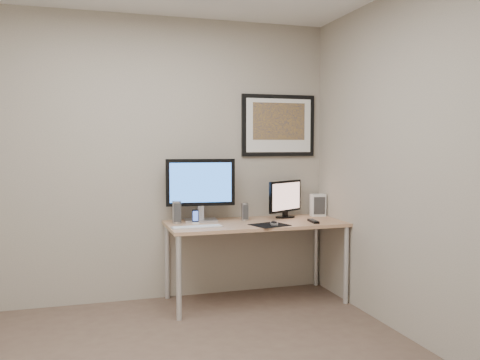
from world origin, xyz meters
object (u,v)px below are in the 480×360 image
at_px(speaker_right, 245,212).
at_px(keyboard, 197,227).
at_px(desk, 255,229).
at_px(monitor_large, 201,187).
at_px(monitor_tv, 285,198).
at_px(fan_unit, 318,205).
at_px(framed_art, 278,125).
at_px(phone_dock, 195,217).
at_px(speaker_left, 177,212).

height_order(speaker_right, keyboard, speaker_right).
bearing_deg(keyboard, speaker_right, 26.05).
relative_size(desk, monitor_large, 2.54).
bearing_deg(monitor_tv, fan_unit, -24.22).
xyz_separation_m(framed_art, phone_dock, (-0.89, -0.27, -0.83)).
bearing_deg(phone_dock, monitor_large, 63.67).
xyz_separation_m(speaker_right, fan_unit, (0.78, 0.08, 0.03)).
bearing_deg(phone_dock, speaker_right, 14.25).
distance_m(speaker_left, speaker_right, 0.63).
distance_m(framed_art, monitor_tv, 0.72).
xyz_separation_m(desk, monitor_tv, (0.36, 0.16, 0.26)).
bearing_deg(keyboard, phone_dock, 78.98).
xyz_separation_m(monitor_tv, fan_unit, (0.36, 0.04, -0.08)).
relative_size(speaker_left, keyboard, 0.47).
distance_m(monitor_large, keyboard, 0.47).
xyz_separation_m(monitor_large, phone_dock, (-0.07, -0.11, -0.25)).
distance_m(monitor_tv, phone_dock, 0.92).
xyz_separation_m(framed_art, monitor_large, (-0.82, -0.16, -0.57)).
height_order(desk, monitor_large, monitor_large).
height_order(monitor_tv, keyboard, monitor_tv).
xyz_separation_m(monitor_large, speaker_left, (-0.23, -0.04, -0.22)).
bearing_deg(framed_art, fan_unit, -19.77).
relative_size(framed_art, fan_unit, 3.47).
bearing_deg(monitor_tv, speaker_right, 155.35).
relative_size(speaker_left, speaker_right, 1.24).
distance_m(speaker_left, fan_unit, 1.42).
bearing_deg(desk, monitor_large, 159.98).
xyz_separation_m(monitor_tv, phone_dock, (-0.90, -0.10, -0.13)).
bearing_deg(monitor_large, desk, -14.43).
bearing_deg(monitor_tv, speaker_left, 151.27).
bearing_deg(monitor_large, framed_art, 16.71).
xyz_separation_m(desk, speaker_right, (-0.06, 0.12, 0.15)).
height_order(monitor_large, phone_dock, monitor_large).
bearing_deg(desk, speaker_left, 169.00).
bearing_deg(speaker_left, monitor_tv, 5.04).
distance_m(framed_art, fan_unit, 0.88).
bearing_deg(phone_dock, desk, 0.69).
height_order(framed_art, keyboard, framed_art).
bearing_deg(framed_art, monitor_large, -168.88).
height_order(speaker_left, keyboard, speaker_left).
xyz_separation_m(monitor_large, keyboard, (-0.11, -0.33, -0.31)).
xyz_separation_m(monitor_large, speaker_right, (0.41, -0.05, -0.24)).
relative_size(desk, framed_art, 2.13).
height_order(framed_art, speaker_left, framed_art).
distance_m(desk, monitor_large, 0.63).
height_order(monitor_large, speaker_right, monitor_large).
distance_m(monitor_large, monitor_tv, 0.84).
xyz_separation_m(monitor_tv, keyboard, (-0.93, -0.32, -0.18)).
bearing_deg(fan_unit, desk, -156.04).
height_order(monitor_large, monitor_tv, monitor_large).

